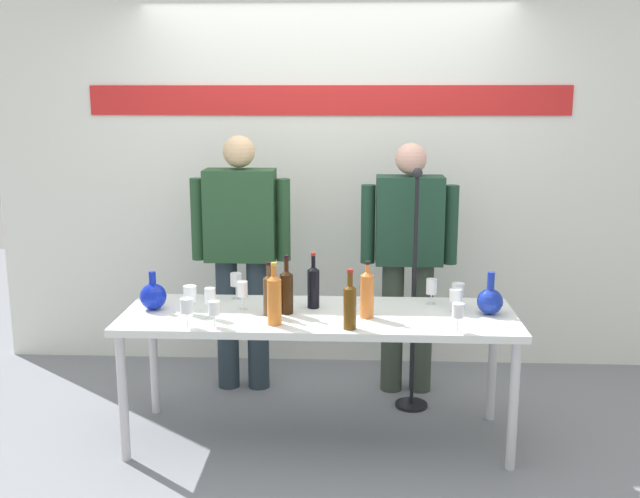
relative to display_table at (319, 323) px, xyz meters
name	(u,v)px	position (x,y,z in m)	size (l,w,h in m)	color
ground_plane	(319,438)	(0.00, 0.00, -0.68)	(10.00, 10.00, 0.00)	slate
back_wall	(328,153)	(0.00, 1.31, 0.82)	(4.68, 0.11, 3.00)	white
display_table	(319,323)	(0.00, 0.00, 0.00)	(2.14, 0.70, 0.74)	silver
decanter_blue_left	(153,296)	(-0.92, 0.03, 0.14)	(0.15, 0.15, 0.21)	#0E22AD
decanter_blue_right	(490,300)	(0.93, 0.03, 0.13)	(0.14, 0.14, 0.23)	#142A97
presenter_left	(241,246)	(-0.53, 0.73, 0.28)	(0.63, 0.22, 1.65)	#25333C
presenter_right	(409,253)	(0.53, 0.73, 0.24)	(0.61, 0.22, 1.61)	#323D31
wine_bottle_0	(274,298)	(-0.22, -0.21, 0.20)	(0.07, 0.07, 0.33)	orange
wine_bottle_1	(313,285)	(-0.03, 0.11, 0.19)	(0.07, 0.07, 0.31)	black
wine_bottle_2	(269,293)	(-0.26, -0.05, 0.18)	(0.06, 0.06, 0.29)	#50341C
wine_bottle_3	(350,304)	(0.17, -0.27, 0.19)	(0.07, 0.07, 0.31)	#56340B
wine_bottle_4	(367,293)	(0.26, -0.07, 0.19)	(0.07, 0.07, 0.31)	orange
wine_bottle_5	(287,290)	(-0.17, -0.01, 0.19)	(0.07, 0.07, 0.32)	black
wine_glass_left_0	(187,306)	(-0.66, -0.28, 0.17)	(0.07, 0.07, 0.15)	white
wine_glass_left_1	(210,297)	(-0.57, -0.11, 0.18)	(0.06, 0.06, 0.16)	white
wine_glass_left_2	(214,309)	(-0.52, -0.26, 0.15)	(0.06, 0.06, 0.13)	white
wine_glass_left_3	(190,294)	(-0.69, -0.05, 0.17)	(0.07, 0.07, 0.16)	white
wine_glass_left_4	(242,290)	(-0.42, 0.04, 0.17)	(0.06, 0.06, 0.16)	white
wine_glass_left_5	(236,280)	(-0.49, 0.26, 0.17)	(0.07, 0.07, 0.15)	white
wine_glass_right_0	(458,311)	(0.71, -0.29, 0.17)	(0.06, 0.06, 0.15)	white
wine_glass_right_1	(431,287)	(0.63, 0.21, 0.16)	(0.06, 0.06, 0.15)	white
wine_glass_right_2	(456,295)	(0.74, 0.05, 0.15)	(0.07, 0.07, 0.13)	white
wine_glass_right_3	(458,290)	(0.77, 0.15, 0.16)	(0.07, 0.07, 0.14)	white
microphone_stand	(413,330)	(0.55, 0.47, -0.18)	(0.20, 0.20, 1.48)	black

